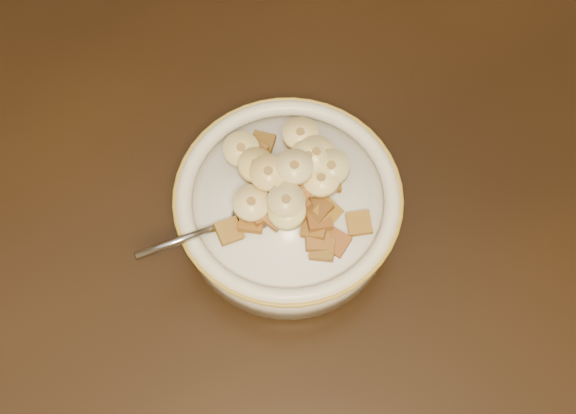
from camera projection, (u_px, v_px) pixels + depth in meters
table at (83, 363)px, 0.63m from camera, size 1.43×0.94×0.04m
cereal_bowl at (288, 210)px, 0.64m from camera, size 0.19×0.19×0.04m
milk at (288, 200)px, 0.62m from camera, size 0.16×0.16×0.00m
spoon at (256, 212)px, 0.61m from camera, size 0.05×0.04×0.01m
cereal_square_0 at (314, 227)px, 0.60m from camera, size 0.03×0.03×0.01m
cereal_square_1 at (329, 181)px, 0.61m from camera, size 0.03×0.03×0.01m
cereal_square_2 at (254, 152)px, 0.62m from camera, size 0.03×0.03×0.01m
cereal_square_3 at (301, 187)px, 0.60m from camera, size 0.03×0.03×0.01m
cereal_square_4 at (297, 177)px, 0.60m from camera, size 0.03×0.03×0.01m
cereal_square_5 at (262, 143)px, 0.63m from camera, size 0.03×0.03×0.01m
cereal_square_6 at (252, 221)px, 0.60m from camera, size 0.03×0.03×0.01m
cereal_square_7 at (296, 203)px, 0.59m from camera, size 0.02×0.02×0.01m
cereal_square_8 at (319, 219)px, 0.59m from camera, size 0.03×0.03×0.01m
cereal_square_9 at (299, 173)px, 0.61m from camera, size 0.03×0.03×0.01m
cereal_square_10 at (261, 211)px, 0.59m from camera, size 0.02×0.02×0.01m
cereal_square_11 at (297, 194)px, 0.59m from camera, size 0.03×0.03×0.01m
cereal_square_12 at (275, 216)px, 0.59m from camera, size 0.03×0.03×0.01m
cereal_square_13 at (317, 209)px, 0.60m from camera, size 0.03×0.03×0.01m
cereal_square_14 at (359, 223)px, 0.60m from camera, size 0.03×0.03×0.01m
cereal_square_15 at (318, 240)px, 0.59m from camera, size 0.03×0.03×0.01m
cereal_square_16 at (277, 208)px, 0.59m from camera, size 0.03×0.03×0.01m
cereal_square_17 at (282, 168)px, 0.61m from camera, size 0.03×0.03×0.01m
cereal_square_18 at (322, 249)px, 0.59m from camera, size 0.03×0.03×0.01m
cereal_square_19 at (327, 212)px, 0.60m from camera, size 0.03×0.03×0.01m
cereal_square_20 at (336, 242)px, 0.60m from camera, size 0.03×0.03×0.01m
cereal_square_21 at (229, 231)px, 0.60m from camera, size 0.02×0.02×0.01m
banana_slice_0 at (321, 180)px, 0.60m from camera, size 0.04×0.04×0.01m
banana_slice_1 at (294, 168)px, 0.59m from camera, size 0.04×0.04×0.01m
banana_slice_2 at (300, 134)px, 0.62m from camera, size 0.04×0.04×0.01m
banana_slice_3 at (287, 212)px, 0.58m from camera, size 0.04×0.04×0.01m
banana_slice_4 at (268, 173)px, 0.59m from camera, size 0.04×0.04×0.01m
banana_slice_5 at (316, 154)px, 0.60m from camera, size 0.04×0.04×0.01m
banana_slice_6 at (251, 204)px, 0.59m from camera, size 0.04×0.04×0.01m
banana_slice_7 at (308, 158)px, 0.60m from camera, size 0.04×0.04×0.01m
banana_slice_8 at (241, 150)px, 0.61m from camera, size 0.04×0.04×0.02m
banana_slice_9 at (286, 201)px, 0.58m from camera, size 0.04×0.04×0.01m
banana_slice_10 at (256, 166)px, 0.60m from camera, size 0.04×0.04×0.02m
banana_slice_11 at (331, 168)px, 0.60m from camera, size 0.04×0.04×0.02m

